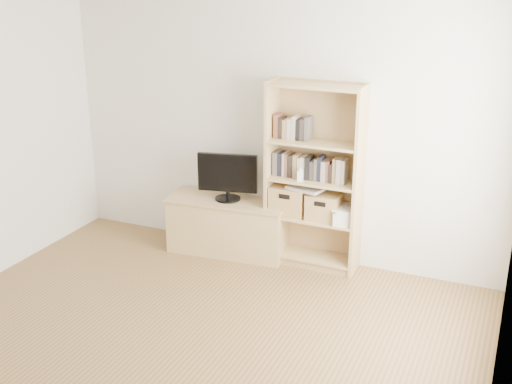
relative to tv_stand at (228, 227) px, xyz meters
The scene contains 13 objects.
back_wall 1.14m from the tv_stand, 26.99° to the left, with size 4.50×0.02×2.60m, color silver.
right_wall 3.67m from the tv_stand, 40.23° to the right, with size 0.02×5.00×2.60m, color silver.
ceiling 3.28m from the tv_stand, 79.06° to the right, with size 4.50×5.00×0.01m, color white.
tv_stand is the anchor object (origin of this frame).
bookshelf 1.08m from the tv_stand, ahead, with size 0.90×0.32×1.81m, color tan.
television 0.53m from the tv_stand, ahead, with size 0.60×0.05×0.47m, color black.
books_row_mid 1.14m from the tv_stand, ahead, with size 0.78×0.15×0.21m, color #56504A.
books_row_upper 1.28m from the tv_stand, ahead, with size 0.36×0.13×0.19m, color #56504A.
baby_monitor 1.02m from the tv_stand, ahead, with size 0.05×0.03×0.10m, color white.
basket_left 0.74m from the tv_stand, ahead, with size 0.34×0.28×0.28m, color #A47D4A.
basket_right 1.05m from the tv_stand, ahead, with size 0.31×0.25×0.25m, color #A47D4A.
laptop 0.97m from the tv_stand, ahead, with size 0.34×0.24×0.03m, color silver.
magazine_stack 1.23m from the tv_stand, ahead, with size 0.19×0.28×0.13m, color beige.
Camera 1 is at (2.25, -3.17, 2.81)m, focal length 45.00 mm.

